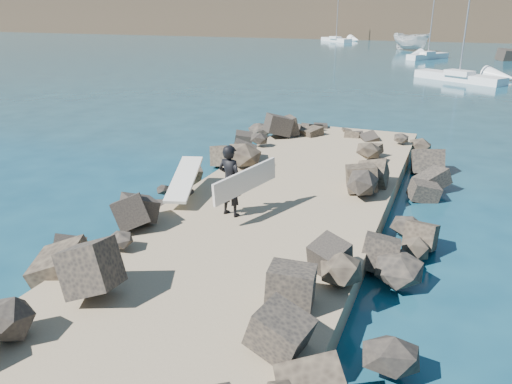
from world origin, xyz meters
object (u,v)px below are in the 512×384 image
Objects in this scene: surfboard_resting at (184,182)px; sailboat_b at (428,56)px; boat_imported at (412,41)px; surfer_with_board at (232,181)px.

sailboat_b reaches higher than surfboard_resting.
sailboat_b is at bearing -125.50° from boat_imported.
surfboard_resting is 0.34× the size of sailboat_b.
boat_imported is 12.88m from sailboat_b.
surfer_with_board is (1.94, -0.79, 0.55)m from surfboard_resting.
boat_imported is 2.92× the size of surfer_with_board.
surfer_with_board is 55.36m from sailboat_b.
surfer_with_board is (2.02, -67.76, 0.27)m from boat_imported.
surfer_with_board is 0.30× the size of sailboat_b.
surfer_with_board reaches higher than surfboard_resting.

